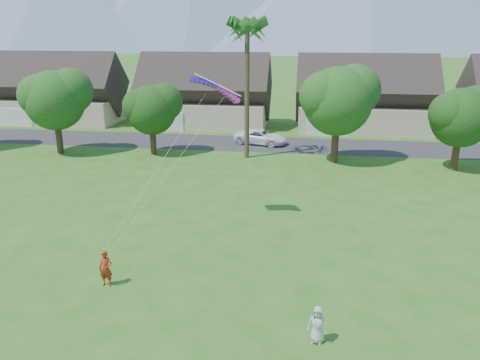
% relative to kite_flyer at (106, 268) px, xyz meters
% --- Properties ---
extents(street, '(90.00, 7.00, 0.01)m').
position_rel_kite_flyer_xyz_m(street, '(5.57, 29.14, -0.87)').
color(street, '#2D2D30').
rests_on(street, ground).
extents(kite_flyer, '(0.65, 0.43, 1.76)m').
position_rel_kite_flyer_xyz_m(kite_flyer, '(0.00, 0.00, 0.00)').
color(kite_flyer, '#A12D12').
rests_on(kite_flyer, ground).
extents(watcher, '(0.82, 0.61, 1.52)m').
position_rel_kite_flyer_xyz_m(watcher, '(9.68, -2.84, -0.12)').
color(watcher, beige).
rests_on(watcher, ground).
extents(parked_car, '(5.88, 3.78, 1.51)m').
position_rel_kite_flyer_xyz_m(parked_car, '(4.35, 29.14, -0.13)').
color(parked_car, white).
rests_on(parked_car, ground).
extents(houses_row, '(72.75, 8.19, 8.86)m').
position_rel_kite_flyer_xyz_m(houses_row, '(6.06, 38.14, 2.56)').
color(houses_row, beige).
rests_on(houses_row, ground).
extents(tree_row, '(62.27, 6.67, 8.45)m').
position_rel_kite_flyer_xyz_m(tree_row, '(4.42, 23.06, 4.01)').
color(tree_row, '#47301C').
rests_on(tree_row, ground).
extents(fan_palm, '(3.00, 3.00, 13.80)m').
position_rel_kite_flyer_xyz_m(fan_palm, '(3.57, 23.64, 10.92)').
color(fan_palm, '#4C3D26').
rests_on(fan_palm, ground).
extents(parafoil_kite, '(3.23, 1.32, 0.50)m').
position_rel_kite_flyer_xyz_m(parafoil_kite, '(3.71, 8.49, 7.44)').
color(parafoil_kite, '#4B18BA').
rests_on(parafoil_kite, ground).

